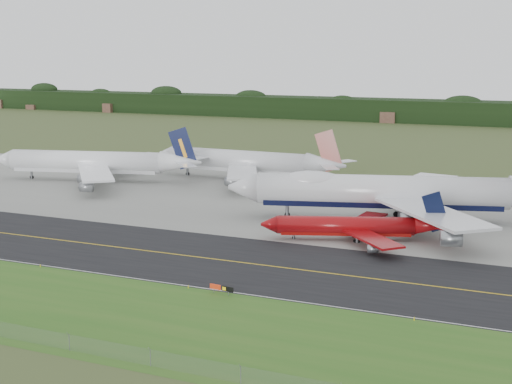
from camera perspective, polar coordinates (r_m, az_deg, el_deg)
The scene contains 16 objects.
ground at distance 132.82m, azimuth 0.13°, elevation -5.27°, with size 600.00×600.00×0.00m, color #374420.
grass_verge at distance 103.15m, azimuth -7.53°, elevation -10.29°, with size 400.00×30.00×0.01m, color #2B5C1B.
taxiway at distance 129.29m, azimuth -0.56°, elevation -5.73°, with size 400.00×32.00×0.02m, color black.
apron at distance 179.52m, azimuth 6.44°, elevation -1.00°, with size 400.00×78.00×0.01m, color slate.
taxiway_centreline at distance 129.28m, azimuth -0.56°, elevation -5.72°, with size 400.00×0.40×0.00m, color gold.
taxiway_edge_line at distance 115.91m, azimuth -3.63°, elevation -7.76°, with size 400.00×0.25×0.00m, color silver.
perimeter_fence at distance 92.64m, azimuth -11.69°, elevation -12.26°, with size 320.00×0.10×320.00m.
horizon_treeline at distance 395.66m, azimuth 15.73°, elevation 6.07°, with size 700.00×25.00×12.00m.
jet_ba_747 at distance 162.91m, azimuth 10.96°, elevation 0.00°, with size 76.51×62.07×19.53m.
jet_red_737 at distance 145.61m, azimuth 8.00°, elevation -2.74°, with size 37.28×29.53×10.36m.
jet_navy_gold at distance 215.50m, azimuth -12.58°, elevation 2.30°, with size 63.30×54.11×16.50m.
jet_star_tail at distance 211.52m, azimuth -0.74°, elevation 2.41°, with size 61.81×51.88×16.34m.
taxiway_sign at distance 113.28m, azimuth -2.78°, elevation -7.68°, with size 4.27×0.64×1.43m.
edge_marker_left at distance 132.69m, azimuth -16.87°, elevation -5.67°, with size 0.16×0.16×0.50m, color yellow.
edge_marker_center at distance 116.57m, azimuth -5.44°, elevation -7.56°, with size 0.16×0.16×0.50m, color yellow.
edge_marker_right at distance 105.22m, azimuth 12.55°, elevation -9.89°, with size 0.16×0.16×0.50m, color yellow.
Camera 1 is at (49.23, -117.51, 37.52)m, focal length 50.00 mm.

